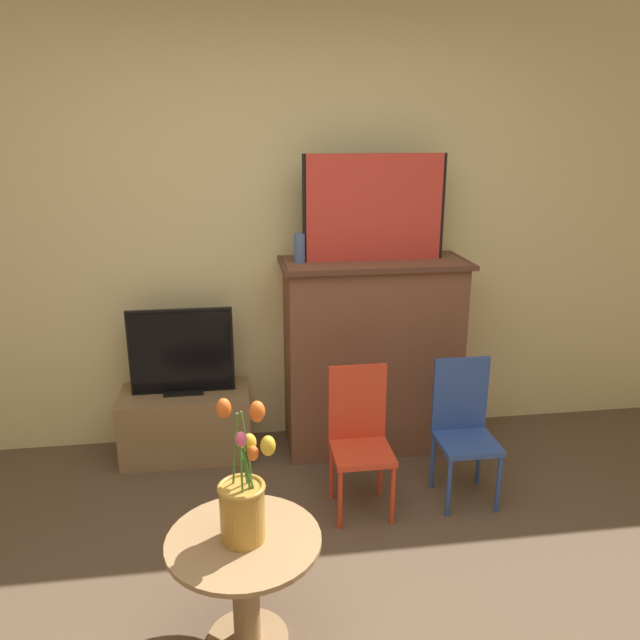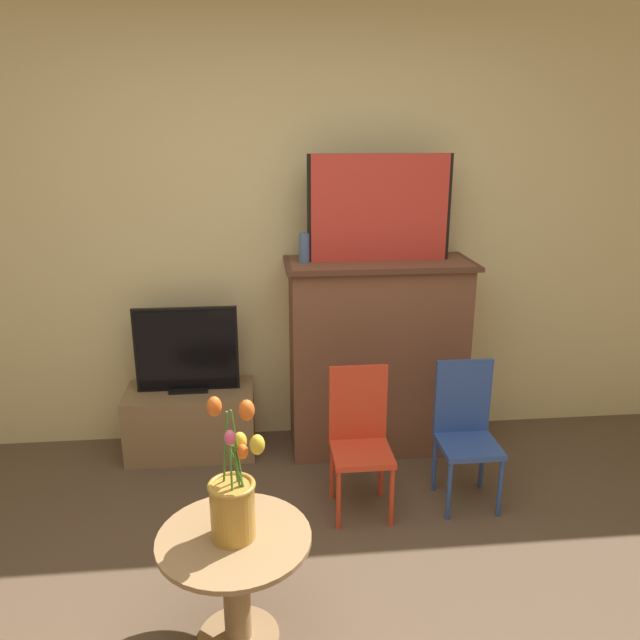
% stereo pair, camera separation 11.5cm
% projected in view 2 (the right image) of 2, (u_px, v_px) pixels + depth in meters
% --- Properties ---
extents(wall_back, '(8.00, 0.06, 2.70)m').
position_uv_depth(wall_back, '(282.00, 222.00, 3.67)').
color(wall_back, beige).
rests_on(wall_back, ground).
extents(fireplace_mantel, '(1.07, 0.48, 1.16)m').
position_uv_depth(fireplace_mantel, '(376.00, 354.00, 3.71)').
color(fireplace_mantel, brown).
rests_on(fireplace_mantel, ground).
extents(painting, '(0.81, 0.03, 0.59)m').
position_uv_depth(painting, '(380.00, 208.00, 3.46)').
color(painting, black).
rests_on(painting, fireplace_mantel).
extents(mantel_candle, '(0.06, 0.06, 0.16)m').
position_uv_depth(mantel_candle, '(304.00, 248.00, 3.48)').
color(mantel_candle, '#4C6699').
rests_on(mantel_candle, fireplace_mantel).
extents(tv_stand, '(0.75, 0.38, 0.40)m').
position_uv_depth(tv_stand, '(191.00, 421.00, 3.73)').
color(tv_stand, olive).
rests_on(tv_stand, ground).
extents(tv_monitor, '(0.59, 0.12, 0.50)m').
position_uv_depth(tv_monitor, '(187.00, 351.00, 3.60)').
color(tv_monitor, black).
rests_on(tv_monitor, tv_stand).
extents(chair_red, '(0.30, 0.30, 0.75)m').
position_uv_depth(chair_red, '(360.00, 434.00, 3.13)').
color(chair_red, red).
rests_on(chair_red, ground).
extents(chair_blue, '(0.30, 0.30, 0.75)m').
position_uv_depth(chair_blue, '(466.00, 426.00, 3.21)').
color(chair_blue, '#2D4C99').
rests_on(chair_blue, ground).
extents(side_table, '(0.57, 0.57, 0.46)m').
position_uv_depth(side_table, '(236.00, 573.00, 2.31)').
color(side_table, '#99754C').
rests_on(side_table, ground).
extents(vase_tulips, '(0.21, 0.17, 0.54)m').
position_uv_depth(vase_tulips, '(233.00, 497.00, 2.21)').
color(vase_tulips, '#B78433').
rests_on(vase_tulips, side_table).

